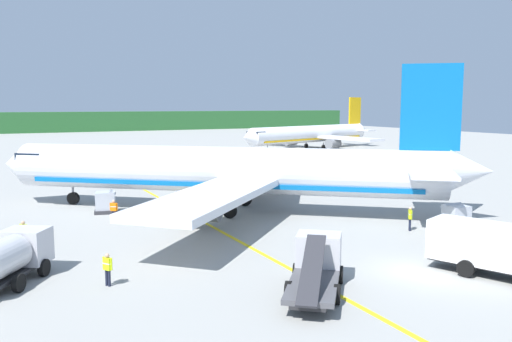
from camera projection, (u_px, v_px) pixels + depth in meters
ground at (159, 172)px, 71.13m from camera, size 240.00×320.00×0.20m
distant_treeline at (58, 122)px, 170.93m from camera, size 216.00×6.00×6.48m
airliner_foreground at (227, 171)px, 44.06m from camera, size 34.46×29.96×11.90m
airliner_mid_apron at (312, 134)px, 105.98m from camera, size 35.70×29.83×10.40m
service_truck_fuel at (317, 264)px, 25.82m from camera, size 5.58×6.25×2.67m
service_truck_baggage at (8, 257)px, 26.29m from camera, size 4.58×5.60×2.40m
service_truck_pushback at (491, 247)px, 27.59m from camera, size 4.35×6.62×2.70m
cargo_container_near at (106, 202)px, 43.76m from camera, size 2.09×2.09×1.87m
cargo_container_mid at (456, 217)px, 37.82m from camera, size 1.82×1.82×1.88m
crew_marshaller at (114, 209)px, 40.52m from camera, size 0.53×0.45×1.64m
crew_loader_left at (410, 217)px, 37.50m from camera, size 0.44×0.54×1.71m
crew_loader_right at (24, 232)px, 33.05m from camera, size 0.46×0.51×1.70m
crew_supervisor at (108, 267)px, 26.04m from camera, size 0.44×0.55×1.65m
apron_guide_line at (212, 226)px, 38.90m from camera, size 0.30×60.00×0.01m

